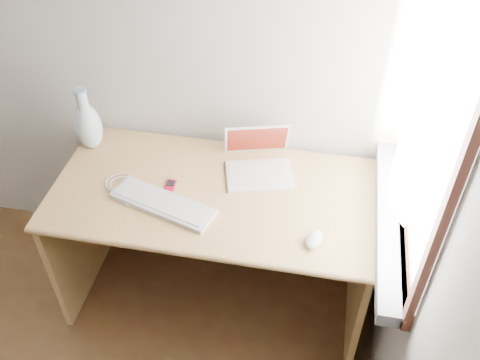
% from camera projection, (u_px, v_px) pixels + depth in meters
% --- Properties ---
extents(back_wall, '(3.50, 0.04, 2.60)m').
position_uv_depth(back_wall, '(14.00, 11.00, 2.33)').
color(back_wall, beige).
rests_on(back_wall, floor).
extents(window, '(0.11, 0.99, 1.10)m').
position_uv_depth(window, '(425.00, 119.00, 1.78)').
color(window, white).
rests_on(window, right_wall).
extents(desk, '(1.39, 0.70, 0.74)m').
position_uv_depth(desk, '(218.00, 212.00, 2.51)').
color(desk, tan).
rests_on(desk, floor).
extents(laptop, '(0.33, 0.31, 0.20)m').
position_uv_depth(laptop, '(261.00, 163.00, 2.37)').
color(laptop, white).
rests_on(laptop, desk).
extents(external_keyboard, '(0.48, 0.26, 0.02)m').
position_uv_depth(external_keyboard, '(163.00, 203.00, 2.23)').
color(external_keyboard, white).
rests_on(external_keyboard, desk).
extents(mouse, '(0.09, 0.11, 0.04)m').
position_uv_depth(mouse, '(314.00, 239.00, 2.08)').
color(mouse, white).
rests_on(mouse, desk).
extents(ipod, '(0.04, 0.09, 0.01)m').
position_uv_depth(ipod, '(170.00, 187.00, 2.32)').
color(ipod, '#B00C2A').
rests_on(ipod, desk).
extents(cable_coil, '(0.16, 0.16, 0.01)m').
position_uv_depth(cable_coil, '(119.00, 183.00, 2.34)').
color(cable_coil, white).
rests_on(cable_coil, desk).
extents(remote, '(0.03, 0.07, 0.01)m').
position_uv_depth(remote, '(130.00, 200.00, 2.26)').
color(remote, white).
rests_on(remote, desk).
extents(vase, '(0.12, 0.12, 0.32)m').
position_uv_depth(vase, '(88.00, 125.00, 2.44)').
color(vase, white).
rests_on(vase, desk).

